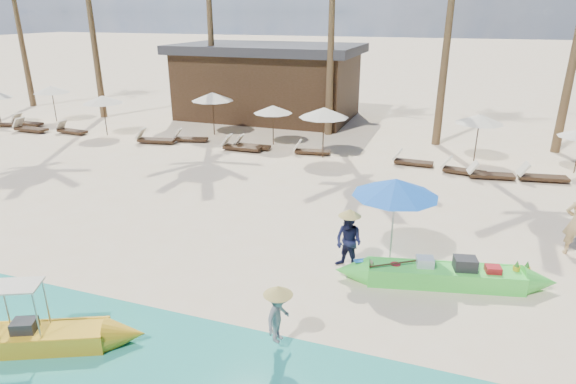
% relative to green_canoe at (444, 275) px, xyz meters
% --- Properties ---
extents(ground, '(240.00, 240.00, 0.00)m').
position_rel_green_canoe_xyz_m(ground, '(-3.04, -0.62, -0.24)').
color(ground, beige).
rests_on(ground, ground).
extents(green_canoe, '(5.67, 1.58, 0.73)m').
position_rel_green_canoe_xyz_m(green_canoe, '(0.00, 0.00, 0.00)').
color(green_canoe, '#47E746').
rests_on(green_canoe, ground).
extents(yellow_canoe, '(5.08, 2.54, 1.41)m').
position_rel_green_canoe_xyz_m(yellow_canoe, '(-7.63, -5.16, -0.02)').
color(yellow_canoe, gold).
rests_on(yellow_canoe, ground).
extents(vendor_green, '(0.90, 0.82, 1.51)m').
position_rel_green_canoe_xyz_m(vendor_green, '(-2.31, -0.02, 0.51)').
color(vendor_green, '#131636').
rests_on(vendor_green, ground).
extents(vendor_yellow, '(0.50, 0.75, 1.08)m').
position_rel_green_canoe_xyz_m(vendor_yellow, '(-2.89, -3.47, 0.47)').
color(vendor_yellow, gray).
rests_on(vendor_yellow, ground).
extents(blue_umbrella, '(2.13, 2.13, 2.29)m').
position_rel_green_canoe_xyz_m(blue_umbrella, '(-1.35, 0.65, 1.83)').
color(blue_umbrella, '#99999E').
rests_on(blue_umbrella, ground).
extents(lounger_0_right, '(1.71, 0.97, 0.55)m').
position_rel_green_canoe_xyz_m(lounger_0_right, '(-24.09, 9.34, -0.06)').
color(lounger_0_right, '#342115').
rests_on(lounger_0_right, ground).
extents(resort_parasol_1, '(2.02, 2.02, 2.08)m').
position_rel_green_canoe_xyz_m(resort_parasol_1, '(-22.42, 11.45, 1.63)').
color(resort_parasol_1, '#342115').
rests_on(resort_parasol_1, ground).
extents(lounger_1_left, '(1.82, 0.56, 0.62)m').
position_rel_green_canoe_xyz_m(lounger_1_left, '(-23.11, 9.92, -0.04)').
color(lounger_1_left, '#342115').
rests_on(lounger_1_left, ground).
extents(lounger_1_right, '(1.94, 0.60, 0.66)m').
position_rel_green_canoe_xyz_m(lounger_1_right, '(-21.78, 8.83, -0.03)').
color(lounger_1_right, '#342115').
rests_on(lounger_1_right, ground).
extents(resort_parasol_2, '(2.01, 2.01, 2.07)m').
position_rel_green_canoe_xyz_m(resort_parasol_2, '(-17.34, 9.63, 1.62)').
color(resort_parasol_2, '#342115').
rests_on(resort_parasol_2, ground).
extents(lounger_2_left, '(1.81, 0.69, 0.60)m').
position_rel_green_canoe_xyz_m(lounger_2_left, '(-19.39, 9.24, -0.04)').
color(lounger_2_left, '#342115').
rests_on(lounger_2_left, ground).
extents(resort_parasol_3, '(2.15, 2.15, 2.22)m').
position_rel_green_canoe_xyz_m(resort_parasol_3, '(-12.05, 11.56, 1.76)').
color(resort_parasol_3, '#342115').
rests_on(resort_parasol_3, ground).
extents(lounger_3_left, '(1.98, 0.91, 0.65)m').
position_rel_green_canoe_xyz_m(lounger_3_left, '(-14.04, 8.99, -0.03)').
color(lounger_3_left, '#342115').
rests_on(lounger_3_left, ground).
extents(lounger_3_right, '(1.75, 0.91, 0.57)m').
position_rel_green_canoe_xyz_m(lounger_3_right, '(-12.55, 9.81, -0.05)').
color(lounger_3_right, '#342115').
rests_on(lounger_3_right, ground).
extents(resort_parasol_4, '(1.86, 1.86, 1.92)m').
position_rel_green_canoe_xyz_m(resort_parasol_4, '(-8.39, 10.68, 1.49)').
color(resort_parasol_4, '#342115').
rests_on(resort_parasol_4, ground).
extents(lounger_4_left, '(1.90, 0.61, 0.64)m').
position_rel_green_canoe_xyz_m(lounger_4_left, '(-9.47, 9.15, -0.03)').
color(lounger_4_left, '#342115').
rests_on(lounger_4_left, ground).
extents(lounger_4_right, '(1.71, 0.55, 0.58)m').
position_rel_green_canoe_xyz_m(lounger_4_right, '(-9.11, 9.58, -0.05)').
color(lounger_4_right, '#342115').
rests_on(lounger_4_right, ground).
extents(resort_parasol_5, '(2.17, 2.17, 2.24)m').
position_rel_green_canoe_xyz_m(resort_parasol_5, '(-5.52, 9.35, 1.77)').
color(resort_parasol_5, '#342115').
rests_on(resort_parasol_5, ground).
extents(lounger_5_left, '(1.73, 0.76, 0.57)m').
position_rel_green_canoe_xyz_m(lounger_5_left, '(-6.21, 9.64, -0.06)').
color(lounger_5_left, '#342115').
rests_on(lounger_5_left, ground).
extents(resort_parasol_6, '(2.00, 2.00, 2.06)m').
position_rel_green_canoe_xyz_m(resort_parasol_6, '(0.84, 10.97, 1.61)').
color(resort_parasol_6, '#342115').
rests_on(resort_parasol_6, ground).
extents(lounger_6_left, '(1.68, 0.57, 0.57)m').
position_rel_green_canoe_xyz_m(lounger_6_left, '(-1.70, 9.45, -0.06)').
color(lounger_6_left, '#342115').
rests_on(lounger_6_left, ground).
extents(lounger_6_right, '(1.77, 0.77, 0.58)m').
position_rel_green_canoe_xyz_m(lounger_6_right, '(0.32, 8.89, -0.05)').
color(lounger_6_right, '#342115').
rests_on(lounger_6_right, ground).
extents(lounger_7_left, '(1.81, 0.82, 0.59)m').
position_rel_green_canoe_xyz_m(lounger_7_left, '(1.31, 8.65, -0.05)').
color(lounger_7_left, '#342115').
rests_on(lounger_7_left, ground).
extents(lounger_7_right, '(1.91, 0.84, 0.63)m').
position_rel_green_canoe_xyz_m(lounger_7_right, '(3.16, 8.97, -0.04)').
color(lounger_7_right, '#342115').
rests_on(lounger_7_right, ground).
extents(pavilion_west, '(10.80, 6.60, 4.30)m').
position_rel_green_canoe_xyz_m(pavilion_west, '(-11.04, 16.88, 1.95)').
color(pavilion_west, '#342115').
rests_on(pavilion_west, ground).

